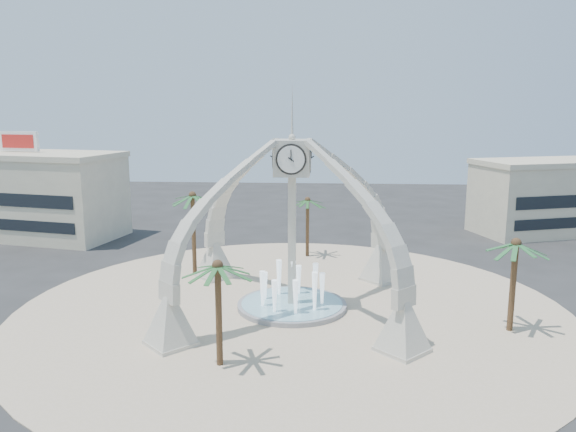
# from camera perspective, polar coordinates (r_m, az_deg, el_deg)

# --- Properties ---
(ground) EXTENTS (140.00, 140.00, 0.00)m
(ground) POSITION_cam_1_polar(r_m,az_deg,el_deg) (41.73, 0.40, -9.35)
(ground) COLOR #282828
(ground) RESTS_ON ground
(plaza) EXTENTS (40.00, 40.00, 0.06)m
(plaza) POSITION_cam_1_polar(r_m,az_deg,el_deg) (41.72, 0.40, -9.31)
(plaza) COLOR #C6AD93
(plaza) RESTS_ON ground
(clock_tower) EXTENTS (17.94, 17.94, 16.30)m
(clock_tower) POSITION_cam_1_polar(r_m,az_deg,el_deg) (39.95, 0.41, -0.59)
(clock_tower) COLOR beige
(clock_tower) RESTS_ON ground
(fountain) EXTENTS (8.00, 8.00, 3.62)m
(fountain) POSITION_cam_1_polar(r_m,az_deg,el_deg) (41.63, 0.40, -8.98)
(fountain) COLOR gray
(fountain) RESTS_ON ground
(building_nw) EXTENTS (23.75, 13.73, 11.90)m
(building_nw) POSITION_cam_1_polar(r_m,az_deg,el_deg) (70.73, -25.26, 2.05)
(building_nw) COLOR beige
(building_nw) RESTS_ON ground
(building_ne) EXTENTS (21.87, 14.17, 8.60)m
(building_ne) POSITION_cam_1_polar(r_m,az_deg,el_deg) (73.26, 26.00, 1.85)
(building_ne) COLOR beige
(building_ne) RESTS_ON ground
(palm_east) EXTENTS (5.19, 5.19, 6.75)m
(palm_east) POSITION_cam_1_polar(r_m,az_deg,el_deg) (38.79, 22.16, -2.69)
(palm_east) COLOR brown
(palm_east) RESTS_ON ground
(palm_west) EXTENTS (4.75, 4.75, 7.82)m
(palm_west) POSITION_cam_1_polar(r_m,az_deg,el_deg) (49.10, -9.68, 1.95)
(palm_west) COLOR brown
(palm_west) RESTS_ON ground
(palm_north) EXTENTS (3.77, 3.77, 6.35)m
(palm_north) POSITION_cam_1_polar(r_m,az_deg,el_deg) (54.58, 2.01, 1.56)
(palm_north) COLOR brown
(palm_north) RESTS_ON ground
(palm_south) EXTENTS (5.21, 5.21, 6.66)m
(palm_south) POSITION_cam_1_polar(r_m,az_deg,el_deg) (31.32, -7.17, -5.16)
(palm_south) COLOR brown
(palm_south) RESTS_ON ground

